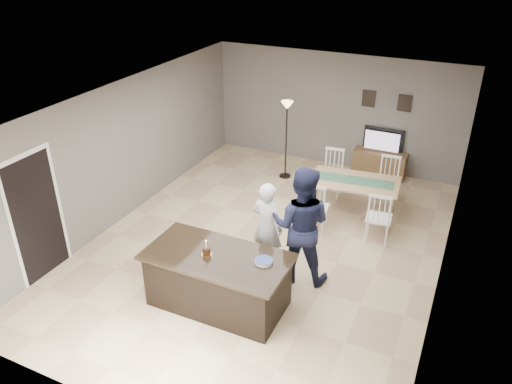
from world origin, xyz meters
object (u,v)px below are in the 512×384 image
at_px(floor_lamp, 287,119).
at_px(kitchen_island, 218,280).
at_px(tv_console, 379,164).
at_px(dining_table, 354,187).
at_px(television, 383,140).
at_px(birthday_cake, 207,251).
at_px(woman, 267,227).
at_px(man, 301,225).
at_px(plate_stack, 264,261).

bearing_deg(floor_lamp, kitchen_island, -80.60).
xyz_separation_m(tv_console, dining_table, (-0.06, -2.09, 0.36)).
bearing_deg(television, dining_table, 88.36).
relative_size(kitchen_island, floor_lamp, 1.18).
height_order(kitchen_island, birthday_cake, birthday_cake).
height_order(kitchen_island, floor_lamp, floor_lamp).
relative_size(kitchen_island, television, 2.35).
bearing_deg(tv_console, dining_table, -91.70).
distance_m(tv_console, dining_table, 2.12).
height_order(tv_console, television, television).
height_order(tv_console, woman, woman).
bearing_deg(television, tv_console, 90.00).
distance_m(man, floor_lamp, 3.83).
xyz_separation_m(kitchen_island, plate_stack, (0.69, 0.13, 0.47)).
bearing_deg(plate_stack, dining_table, 82.44).
height_order(plate_stack, dining_table, dining_table).
height_order(man, plate_stack, man).
bearing_deg(man, television, -103.49).
height_order(television, man, man).
height_order(birthday_cake, plate_stack, birthday_cake).
distance_m(dining_table, floor_lamp, 2.33).
relative_size(birthday_cake, plate_stack, 0.92).
xyz_separation_m(plate_stack, floor_lamp, (-1.46, 4.47, 0.49)).
bearing_deg(plate_stack, kitchen_island, -169.34).
distance_m(kitchen_island, dining_table, 3.67).
height_order(man, floor_lamp, man).
distance_m(tv_console, plate_stack, 5.50).
xyz_separation_m(tv_console, floor_lamp, (-1.96, -0.97, 1.11)).
height_order(man, dining_table, man).
relative_size(tv_console, plate_stack, 4.45).
relative_size(birthday_cake, floor_lamp, 0.14).
distance_m(woman, man, 0.63).
distance_m(tv_console, woman, 4.49).
distance_m(man, birthday_cake, 1.58).
bearing_deg(woman, plate_stack, 122.55).
relative_size(woman, plate_stack, 5.90).
xyz_separation_m(tv_console, birthday_cake, (-1.35, -5.61, 0.66)).
xyz_separation_m(television, woman, (-0.92, -4.44, -0.07)).
distance_m(television, floor_lamp, 2.29).
height_order(kitchen_island, television, television).
relative_size(tv_console, television, 1.31).
bearing_deg(woman, man, -172.07).
bearing_deg(man, tv_console, -103.55).
bearing_deg(floor_lamp, birthday_cake, -82.49).
xyz_separation_m(dining_table, floor_lamp, (-1.90, 1.12, 0.75)).
distance_m(kitchen_island, birthday_cake, 0.53).
bearing_deg(woman, kitchen_island, 88.34).
distance_m(woman, birthday_cake, 1.32).
bearing_deg(man, floor_lamp, -73.84).
bearing_deg(television, birthday_cake, 76.63).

